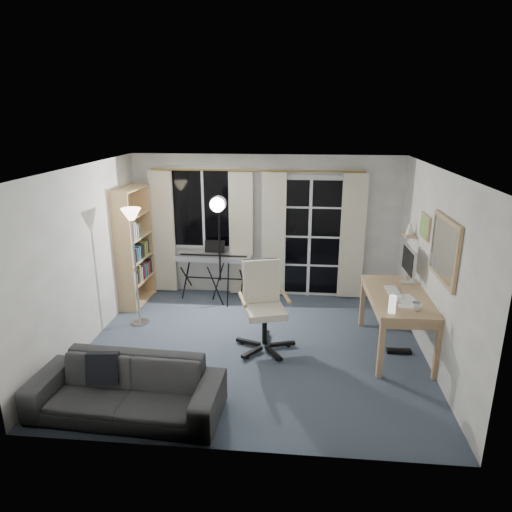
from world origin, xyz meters
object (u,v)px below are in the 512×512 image
Objects in this scene: monitor at (409,262)px; desk at (398,301)px; bookshelf at (132,250)px; sofa at (125,381)px; torchiere_lamp at (133,232)px; office_chair at (263,297)px; mug at (416,306)px; keyboard_piano at (214,258)px; studio_light at (218,217)px.

desk is at bearing -115.22° from monitor.
bookshelf reaches higher than sofa.
office_chair is at bearing -14.23° from torchiere_lamp.
desk is (4.00, -1.23, -0.22)m from bookshelf.
mug is 3.40m from sofa.
bookshelf is 4.20m from desk.
torchiere_lamp is at bearing 149.60° from office_chair.
keyboard_piano is at bearing 50.04° from torchiere_lamp.
monitor reaches higher than desk.
torchiere_lamp is 3.92m from mug.
studio_light is (1.44, 0.01, 0.57)m from bookshelf.
office_chair is (0.80, -1.27, -0.80)m from studio_light.
studio_light is at bearing 162.39° from monitor.
sofa is (-1.29, -1.64, -0.30)m from office_chair.
torchiere_lamp reaches higher than office_chair.
keyboard_piano is 1.87m from office_chair.
monitor is (2.76, -0.79, -0.40)m from studio_light.
torchiere_lamp reaches higher than mug.
torchiere_lamp is 1.49× the size of office_chair.
torchiere_lamp is 1.63m from keyboard_piano.
keyboard_piano is 0.64× the size of sofa.
torchiere_lamp is 3.88m from monitor.
monitor is at bearing 64.78° from desk.
desk is at bearing -15.14° from office_chair.
mug is at bearing -20.14° from bookshelf.
torchiere_lamp is (0.34, -0.78, 0.50)m from bookshelf.
bookshelf is at bearing 179.42° from studio_light.
studio_light is at bearing 3.16° from bookshelf.
keyboard_piano is at bearing 148.33° from desk.
monitor is (0.20, 0.45, 0.40)m from desk.
bookshelf is 1.04× the size of studio_light.
keyboard_piano is 3.28m from sofa.
office_chair reaches higher than mug.
bookshelf reaches higher than studio_light.
studio_light is 3.25m from mug.
office_chair is at bearing 165.91° from mug.
office_chair is at bearing -58.78° from studio_light.
desk is at bearing -7.00° from torchiere_lamp.
studio_light is 14.28× the size of mug.
keyboard_piano is 1.09× the size of office_chair.
mug reaches higher than desk.
sofa is at bearing -94.40° from keyboard_piano.
monitor is at bearing -19.60° from keyboard_piano.
keyboard_piano is at bearing 143.70° from mug.
torchiere_lamp is at bearing 178.35° from monitor.
office_chair is at bearing -26.68° from bookshelf.
monitor is 4.40× the size of mug.
keyboard_piano reaches higher than desk.
torchiere_lamp is 3.76m from desk.
desk is (2.57, -1.24, -0.79)m from studio_light.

